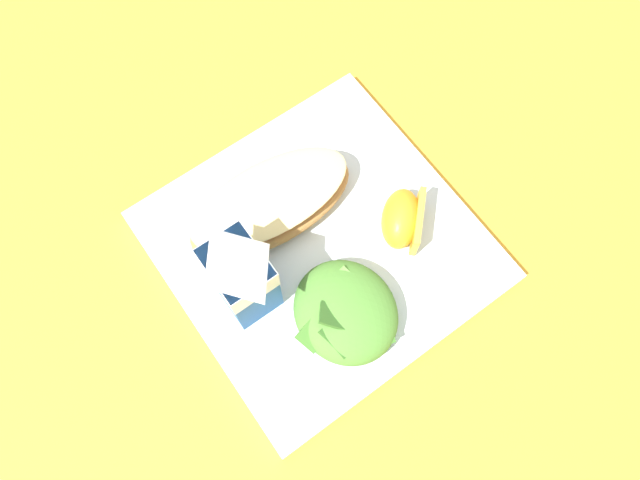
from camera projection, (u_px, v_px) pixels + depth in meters
ground at (320, 249)px, 0.60m from camera, size 3.00×3.00×0.00m
white_plate at (320, 246)px, 0.59m from camera, size 0.28×0.28×0.02m
cheesy_pizza_bread at (271, 203)px, 0.58m from camera, size 0.09×0.18×0.04m
green_salad_pile at (346, 312)px, 0.54m from camera, size 0.10×0.10×0.05m
milk_carton at (242, 277)px, 0.51m from camera, size 0.06×0.05×0.11m
orange_wedge_front at (403, 219)px, 0.57m from camera, size 0.07×0.07×0.04m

